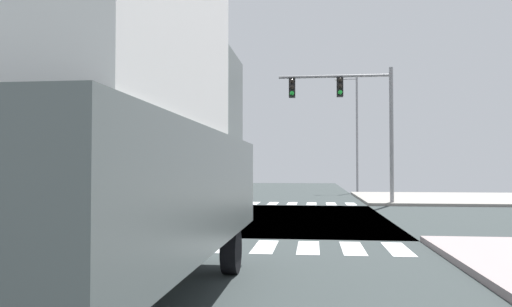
% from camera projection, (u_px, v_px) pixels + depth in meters
% --- Properties ---
extents(ground, '(90.00, 90.00, 0.05)m').
position_uv_depth(ground, '(199.00, 217.00, 19.28)').
color(ground, '#2E3636').
extents(sidewalk_corner_ne, '(12.00, 12.00, 0.14)m').
position_uv_depth(sidewalk_corner_ne, '(461.00, 198.00, 29.71)').
color(sidewalk_corner_ne, gray).
rests_on(sidewalk_corner_ne, ground).
extents(sidewalk_corner_nw, '(12.00, 12.00, 0.14)m').
position_uv_depth(sidewalk_corner_nw, '(45.00, 196.00, 32.69)').
color(sidewalk_corner_nw, gray).
rests_on(sidewalk_corner_nw, ground).
extents(crosswalk_near, '(13.50, 2.00, 0.01)m').
position_uv_depth(crosswalk_near, '(120.00, 244.00, 12.07)').
color(crosswalk_near, white).
rests_on(crosswalk_near, ground).
extents(crosswalk_far, '(13.50, 2.00, 0.01)m').
position_uv_depth(crosswalk_far, '(226.00, 203.00, 26.56)').
color(crosswalk_far, white).
rests_on(crosswalk_far, ground).
extents(traffic_signal_mast, '(5.75, 0.55, 6.92)m').
position_uv_depth(traffic_signal_mast, '(348.00, 104.00, 25.54)').
color(traffic_signal_mast, gray).
rests_on(traffic_signal_mast, ground).
extents(street_lamp, '(1.78, 0.32, 8.80)m').
position_uv_depth(street_lamp, '(354.00, 124.00, 38.53)').
color(street_lamp, gray).
rests_on(street_lamp, ground).
extents(box_truck_trailing_1, '(2.40, 7.20, 4.85)m').
position_uv_depth(box_truck_trailing_1, '(119.00, 107.00, 6.21)').
color(box_truck_trailing_1, black).
rests_on(box_truck_trailing_1, ground).
extents(sedan_middle_3, '(1.80, 4.30, 1.88)m').
position_uv_depth(sedan_middle_3, '(181.00, 178.00, 35.82)').
color(sedan_middle_3, black).
rests_on(sedan_middle_3, ground).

